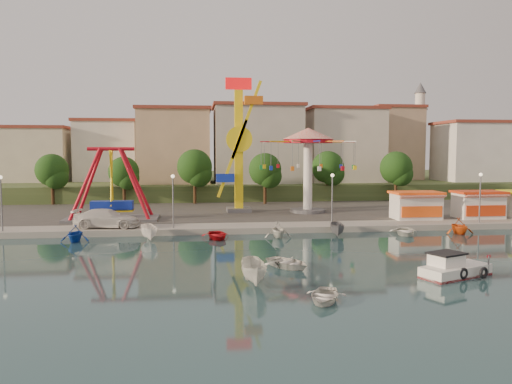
{
  "coord_description": "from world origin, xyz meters",
  "views": [
    {
      "loc": [
        -5.6,
        -36.22,
        8.12
      ],
      "look_at": [
        0.31,
        14.0,
        4.0
      ],
      "focal_mm": 35.0,
      "sensor_mm": 36.0,
      "label": 1
    }
  ],
  "objects": [
    {
      "name": "tree_4",
      "position": [
        14.0,
        37.35,
        5.75
      ],
      "size": [
        4.86,
        4.86,
        7.6
      ],
      "color": "#382314",
      "rests_on": "quay_deck"
    },
    {
      "name": "rowboat_b",
      "position": [
        1.15,
        -10.42,
        0.32
      ],
      "size": [
        3.23,
        3.72,
        0.65
      ],
      "primitive_type": "imported",
      "rotation": [
        0.0,
        0.0,
        -0.38
      ],
      "color": "silver",
      "rests_on": "ground"
    },
    {
      "name": "moored_boat_5",
      "position": [
        7.66,
        9.8,
        0.69
      ],
      "size": [
        2.06,
        3.76,
        1.37
      ],
      "primitive_type": "imported",
      "rotation": [
        0.0,
        0.0,
        -0.21
      ],
      "color": "slate",
      "rests_on": "ground"
    },
    {
      "name": "moored_boat_4",
      "position": [
        1.9,
        9.8,
        0.77
      ],
      "size": [
        2.56,
        2.96,
        1.54
      ],
      "primitive_type": "imported",
      "rotation": [
        0.0,
        0.0,
        0.01
      ],
      "color": "silver",
      "rests_on": "ground"
    },
    {
      "name": "tree_0",
      "position": [
        -26.0,
        36.98,
        5.47
      ],
      "size": [
        4.6,
        4.6,
        7.19
      ],
      "color": "#382314",
      "rests_on": "quay_deck"
    },
    {
      "name": "lamp_post_3",
      "position": [
        24.0,
        13.0,
        3.1
      ],
      "size": [
        0.14,
        0.14,
        5.0
      ],
      "primitive_type": "cylinder",
      "color": "#59595E",
      "rests_on": "quay_deck"
    },
    {
      "name": "tree_3",
      "position": [
        4.0,
        34.36,
        5.55
      ],
      "size": [
        4.68,
        4.68,
        7.32
      ],
      "color": "#382314",
      "rests_on": "quay_deck"
    },
    {
      "name": "building_2",
      "position": [
        -8.19,
        51.96,
        8.62
      ],
      "size": [
        11.95,
        9.28,
        11.23
      ],
      "primitive_type": "cube",
      "color": "tan",
      "rests_on": "hill_terrace"
    },
    {
      "name": "lamp_post_1",
      "position": [
        -8.0,
        13.0,
        3.1
      ],
      "size": [
        0.14,
        0.14,
        5.0
      ],
      "primitive_type": "cylinder",
      "color": "#59595E",
      "rests_on": "quay_deck"
    },
    {
      "name": "pirate_ship_ride",
      "position": [
        -14.95,
        19.68,
        4.39
      ],
      "size": [
        10.0,
        5.0,
        8.0
      ],
      "color": "#59595E",
      "rests_on": "quay_deck"
    },
    {
      "name": "cabin_motorboat",
      "position": [
        10.87,
        -6.1,
        0.46
      ],
      "size": [
        5.28,
        3.68,
        1.74
      ],
      "rotation": [
        0.0,
        0.0,
        0.41
      ],
      "color": "white",
      "rests_on": "ground"
    },
    {
      "name": "tree_1",
      "position": [
        -16.0,
        36.24,
        5.2
      ],
      "size": [
        4.35,
        4.35,
        6.8
      ],
      "color": "#382314",
      "rests_on": "quay_deck"
    },
    {
      "name": "moored_boat_2",
      "position": [
        -10.03,
        9.8,
        0.74
      ],
      "size": [
        2.15,
        4.01,
        1.47
      ],
      "primitive_type": "imported",
      "rotation": [
        0.0,
        0.0,
        0.2
      ],
      "color": "white",
      "rests_on": "ground"
    },
    {
      "name": "skiff",
      "position": [
        -2.2,
        -6.42,
        0.77
      ],
      "size": [
        1.51,
        3.98,
        1.53
      ],
      "primitive_type": "imported",
      "rotation": [
        0.0,
        0.0,
        -0.0
      ],
      "color": "silver",
      "rests_on": "ground"
    },
    {
      "name": "ground",
      "position": [
        0.0,
        0.0,
        0.0
      ],
      "size": [
        200.0,
        200.0,
        0.0
      ],
      "primitive_type": "plane",
      "color": "#143038",
      "rests_on": "ground"
    },
    {
      "name": "building_4",
      "position": [
        19.07,
        52.2,
        7.62
      ],
      "size": [
        10.75,
        9.23,
        9.24
      ],
      "primitive_type": "cube",
      "color": "beige",
      "rests_on": "hill_terrace"
    },
    {
      "name": "van",
      "position": [
        -14.53,
        14.0,
        1.52
      ],
      "size": [
        6.64,
        3.34,
        1.85
      ],
      "primitive_type": "imported",
      "rotation": [
        0.0,
        0.0,
        1.45
      ],
      "color": "silver",
      "rests_on": "quay_deck"
    },
    {
      "name": "tree_2",
      "position": [
        -6.0,
        35.81,
        5.92
      ],
      "size": [
        5.02,
        5.02,
        7.85
      ],
      "color": "#382314",
      "rests_on": "quay_deck"
    },
    {
      "name": "building_1",
      "position": [
        -21.33,
        51.38,
        7.32
      ],
      "size": [
        12.33,
        9.01,
        8.63
      ],
      "primitive_type": "cube",
      "color": "silver",
      "rests_on": "hill_terrace"
    },
    {
      "name": "tree_5",
      "position": [
        24.0,
        35.54,
        5.71
      ],
      "size": [
        4.83,
        4.83,
        7.54
      ],
      "color": "#382314",
      "rests_on": "quay_deck"
    },
    {
      "name": "moored_boat_3",
      "position": [
        -3.85,
        9.8,
        0.37
      ],
      "size": [
        2.99,
        3.88,
        0.75
      ],
      "primitive_type": "imported",
      "rotation": [
        0.0,
        0.0,
        0.12
      ],
      "color": "red",
      "rests_on": "ground"
    },
    {
      "name": "rowboat_a",
      "position": [
        0.63,
        -2.39,
        0.37
      ],
      "size": [
        4.15,
        4.41,
        0.74
      ],
      "primitive_type": "imported",
      "rotation": [
        0.0,
        0.0,
        0.6
      ],
      "color": "silver",
      "rests_on": "ground"
    },
    {
      "name": "wave_swinger",
      "position": [
        7.9,
        23.91,
        8.2
      ],
      "size": [
        11.6,
        11.6,
        10.4
      ],
      "color": "#59595E",
      "rests_on": "quay_deck"
    },
    {
      "name": "kamikaze_tower",
      "position": [
        -0.33,
        25.19,
        8.58
      ],
      "size": [
        4.44,
        3.1,
        16.5
      ],
      "color": "#59595E",
      "rests_on": "quay_deck"
    },
    {
      "name": "building_6",
      "position": [
        44.15,
        48.77,
        9.18
      ],
      "size": [
        8.23,
        8.98,
        12.36
      ],
      "primitive_type": "cube",
      "color": "silver",
      "rests_on": "hill_terrace"
    },
    {
      "name": "booth_mid",
      "position": [
        25.93,
        16.49,
        2.16
      ],
      "size": [
        5.4,
        3.78,
        3.08
      ],
      "color": "white",
      "rests_on": "quay_deck"
    },
    {
      "name": "building_5",
      "position": [
        32.37,
        50.33,
        8.61
      ],
      "size": [
        12.77,
        10.96,
        11.21
      ],
      "primitive_type": "cube",
      "color": "tan",
      "rests_on": "hill_terrace"
    },
    {
      "name": "lamp_post_2",
      "position": [
        8.0,
        13.0,
        3.1
      ],
      "size": [
        0.14,
        0.14,
        5.0
      ],
      "primitive_type": "cylinder",
      "color": "#59595E",
      "rests_on": "quay_deck"
    },
    {
      "name": "booth_left",
      "position": [
        18.54,
        16.49,
        2.16
      ],
      "size": [
        5.4,
        3.78,
        3.08
      ],
      "color": "white",
      "rests_on": "quay_deck"
    },
    {
      "name": "building_0",
      "position": [
        -33.37,
        46.06,
        8.93
      ],
      "size": [
        9.26,
        9.53,
        11.87
      ],
      "primitive_type": "cube",
      "color": "beige",
      "rests_on": "hill_terrace"
    },
    {
      "name": "moored_boat_6",
      "position": [
        14.44,
        9.8,
        0.39
      ],
      "size": [
        3.57,
        4.33,
        0.78
      ],
      "primitive_type": "imported",
      "rotation": [
        0.0,
        0.0,
        -0.26
      ],
      "color": "silver",
      "rests_on": "ground"
    },
    {
      "name": "moored_boat_7",
      "position": [
        20.02,
        9.8,
        0.8
      ],
      "size": [
        2.67,
        3.08,
        1.61
      ],
      "primitive_type": "imported",
      "rotation": [
        0.0,
        0.0,
        -0.01
      ],
      "color": "#D24D12",
      "rests_on": "ground"
    },
    {
      "name": "hill_terrace",
      "position": [
        0.0,
        67.0,
        1.5
      ],
      "size": [
        200.0,
        60.0,
        3.0
      ],
      "primitive_type": "cube",
      "color": "#384C26",
      "rests_on": "ground"
    },
    {
      "name": "lamp_post_0",
      "position": [
        -24.0,
        13.0,
        3.1
      ],
      "size": [
        0.14,
        0.14,
        5.0
      ],
      "primitive_type": "cylinder",
      "color": "#59595E",
      "rests_on": "quay_deck"
    },
    {
      "name": "minaret",
      "position": [
        36.0,
        54.0,
        12.55
      ],
      "size": [
        2.8,
        2.8,
        18.0
      ],
      "color": "silver",
      "rests_on": "hill_terrace"
    },
    {
      "name": "building_3",
      "position": [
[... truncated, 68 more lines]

